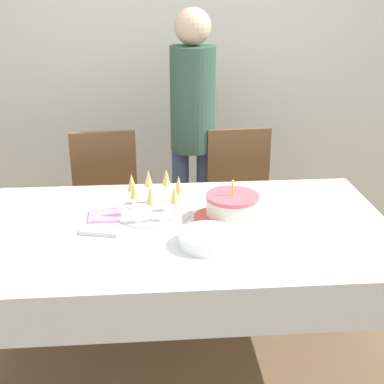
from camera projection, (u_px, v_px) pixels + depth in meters
name	position (u px, v px, depth m)	size (l,w,h in m)	color
ground_plane	(185.00, 365.00, 2.72)	(12.00, 12.00, 0.00)	brown
wall_back	(168.00, 51.00, 3.78)	(8.00, 0.05, 2.70)	silver
dining_table	(184.00, 246.00, 2.46)	(1.89, 1.09, 0.78)	white
dining_chair_far_left	(106.00, 205.00, 3.29)	(0.45, 0.45, 0.96)	brown
dining_chair_far_right	(241.00, 200.00, 3.35)	(0.44, 0.44, 0.96)	brown
birthday_cake	(232.00, 207.00, 2.48)	(0.25, 0.25, 0.19)	silver
champagne_tray	(154.00, 197.00, 2.54)	(0.37, 0.37, 0.18)	silver
plate_stack_main	(208.00, 239.00, 2.24)	(0.25, 0.25, 0.06)	white
plate_stack_dessert	(215.00, 218.00, 2.47)	(0.20, 0.20, 0.03)	#CC4C47
cake_knife	(240.00, 234.00, 2.34)	(0.30, 0.02, 0.00)	silver
fork_pile	(100.00, 232.00, 2.35)	(0.18, 0.10, 0.02)	silver
napkin_pile	(105.00, 215.00, 2.52)	(0.15, 0.15, 0.01)	pink
person_standing	(193.00, 118.00, 3.34)	(0.28, 0.28, 1.67)	#3F4C72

